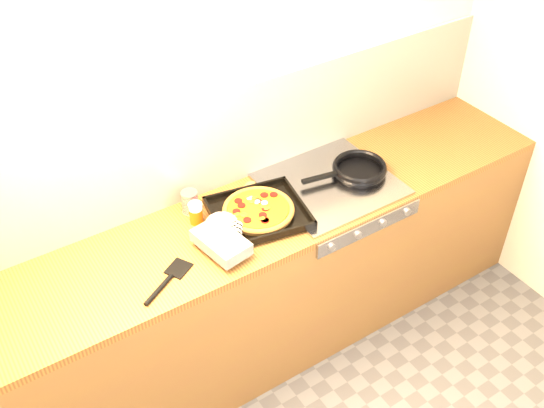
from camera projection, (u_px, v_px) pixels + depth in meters
room_shell at (218, 143)px, 2.94m from camera, size 3.20×3.20×3.20m
counter_run at (253, 286)px, 3.19m from camera, size 3.20×0.62×0.90m
stovetop at (330, 184)px, 3.10m from camera, size 0.60×0.56×0.02m
pizza_on_tray at (248, 218)px, 2.84m from camera, size 0.59×0.46×0.07m
frying_pan at (358, 169)px, 3.13m from camera, size 0.47×0.31×0.04m
tomato_can at (190, 202)px, 2.91m from camera, size 0.10×0.10×0.11m
juice_glass at (196, 213)px, 2.85m from camera, size 0.08×0.08×0.11m
wooden_spoon at (236, 192)px, 3.04m from camera, size 0.30×0.09×0.02m
black_spatula at (167, 281)px, 2.59m from camera, size 0.27×0.19×0.02m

